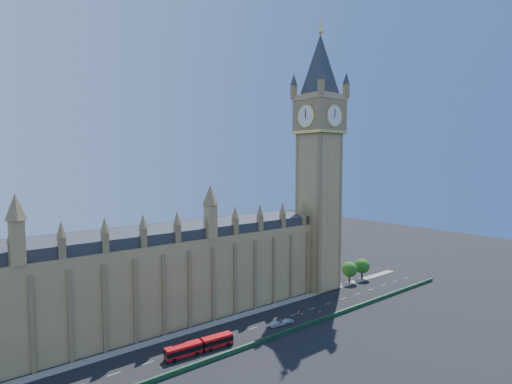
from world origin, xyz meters
TOP-DOWN VIEW (x-y plane):
  - ground at (0.00, 0.00)m, footprint 400.00×400.00m
  - palace_westminster at (-25.00, 22.00)m, footprint 120.00×20.00m
  - elizabeth_tower at (38.00, 13.99)m, footprint 20.59×20.59m
  - bridge_parapet at (0.00, -9.00)m, footprint 160.00×0.60m
  - kerb_north at (0.00, 9.50)m, footprint 160.00×3.00m
  - tree_east_near at (52.22, 10.08)m, footprint 6.00×6.00m
  - tree_east_far at (60.22, 10.08)m, footprint 6.00×6.00m
  - red_bus at (-23.57, -3.21)m, footprint 18.23×4.06m
  - car_grey at (5.11, -2.57)m, footprint 4.21×2.08m
  - car_silver at (2.00, -3.38)m, footprint 4.77×2.19m
  - car_white at (6.00, -3.50)m, footprint 4.69×2.19m
  - cone_a at (14.00, -0.26)m, footprint 0.60×0.60m
  - cone_b at (14.00, -1.61)m, footprint 0.53×0.53m
  - cone_c at (33.89, -1.30)m, footprint 0.52×0.52m
  - cone_d at (19.86, -3.84)m, footprint 0.55×0.55m

SIDE VIEW (x-z plane):
  - ground at x=0.00m, z-range 0.00..0.00m
  - kerb_north at x=0.00m, z-range 0.00..0.16m
  - cone_c at x=33.89m, z-range 0.00..0.62m
  - cone_b at x=14.00m, z-range 0.00..0.67m
  - cone_d at x=19.86m, z-range 0.00..0.67m
  - cone_a at x=14.00m, z-range -0.01..0.78m
  - bridge_parapet at x=0.00m, z-range 0.00..1.20m
  - car_white at x=6.00m, z-range 0.00..1.32m
  - car_grey at x=5.11m, z-range 0.00..1.38m
  - car_silver at x=2.00m, z-range 0.00..1.52m
  - red_bus at x=-23.57m, z-range 0.08..3.16m
  - tree_east_near at x=52.22m, z-range 1.39..9.89m
  - tree_east_far at x=60.22m, z-range 1.39..9.89m
  - palace_westminster at x=-25.00m, z-range -0.14..27.86m
  - elizabeth_tower at x=38.00m, z-range 2.06..107.06m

